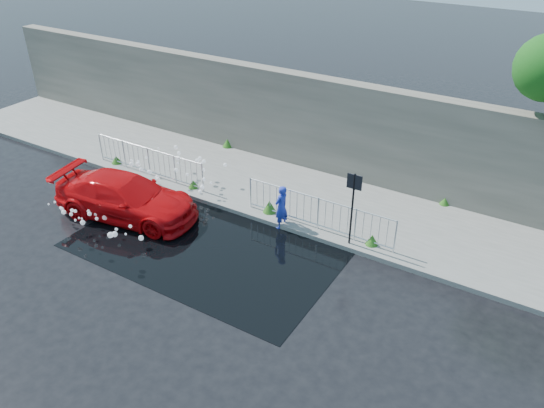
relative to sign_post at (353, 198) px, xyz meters
The scene contains 12 objects.
ground 5.50m from the sign_post, 143.57° to the right, with size 90.00×90.00×0.00m, color black.
pavement 4.90m from the sign_post, 155.66° to the left, with size 30.00×4.00×0.15m, color slate.
curb 4.51m from the sign_post, behind, with size 30.00×0.25×0.16m, color slate.
retaining_wall 5.87m from the sign_post, 135.69° to the left, with size 30.00×0.60×3.50m, color #58544A.
puddle 4.59m from the sign_post, 150.42° to the right, with size 8.00×5.00×0.01m, color black.
sign_post is the anchor object (origin of this frame).
railing_left 8.26m from the sign_post, behind, with size 5.05×0.05×1.10m.
railing_right 1.57m from the sign_post, 168.23° to the left, with size 5.05×0.05×1.10m.
weeds 4.73m from the sign_post, 162.90° to the left, with size 12.17×3.93×0.42m.
water_spray 6.90m from the sign_post, 169.77° to the right, with size 3.62×5.67×1.05m.
red_car 7.38m from the sign_post, 163.02° to the right, with size 1.96×4.82×1.40m, color red.
person 2.52m from the sign_post, behind, with size 0.54×0.35×1.48m, color #2435B7.
Camera 1 is at (9.06, -9.31, 9.30)m, focal length 35.00 mm.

